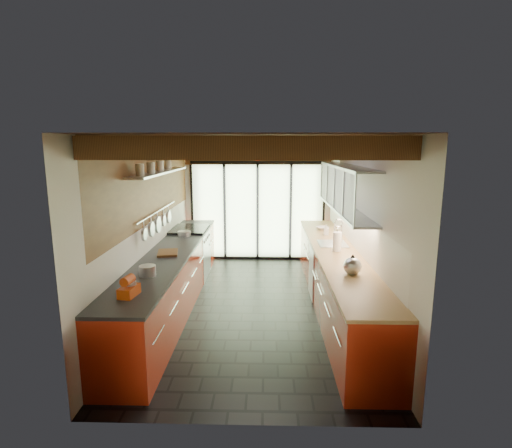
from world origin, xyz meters
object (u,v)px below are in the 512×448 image
at_px(bowl, 322,228).
at_px(paper_towel, 337,242).
at_px(soap_bottle, 326,230).
at_px(stand_mixer, 129,288).
at_px(kettle, 352,265).

bearing_deg(bowl, paper_towel, -90.00).
height_order(soap_bottle, bowl, soap_bottle).
bearing_deg(stand_mixer, bowl, 54.12).
height_order(kettle, soap_bottle, kettle).
relative_size(stand_mixer, kettle, 0.90).
distance_m(kettle, soap_bottle, 2.22).
relative_size(stand_mixer, soap_bottle, 1.47).
bearing_deg(bowl, stand_mixer, -125.88).
height_order(stand_mixer, kettle, kettle).
bearing_deg(stand_mixer, soap_bottle, 50.01).
distance_m(stand_mixer, paper_towel, 3.18).
xyz_separation_m(stand_mixer, soap_bottle, (2.54, 3.03, 0.00)).
bearing_deg(soap_bottle, bowl, 90.00).
bearing_deg(paper_towel, kettle, -90.00).
height_order(stand_mixer, soap_bottle, stand_mixer).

